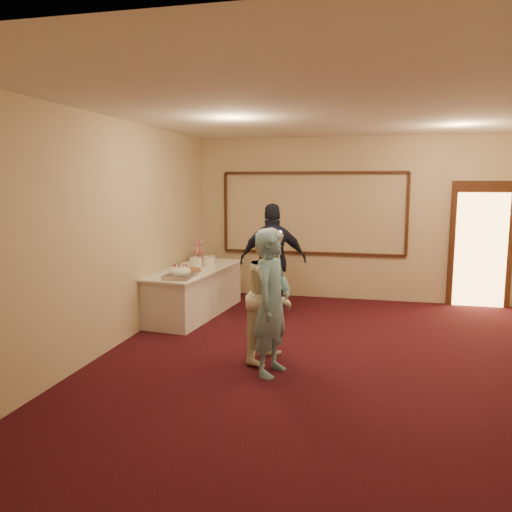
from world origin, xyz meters
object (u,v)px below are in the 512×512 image
(pavlova_tray, at_px, (180,273))
(plate_stack_a, at_px, (196,263))
(buffet_table, at_px, (194,291))
(woman, at_px, (271,295))
(cupcake_stand, at_px, (199,252))
(man, at_px, (272,303))
(guest, at_px, (273,260))
(tart, at_px, (193,270))
(plate_stack_b, at_px, (209,261))

(pavlova_tray, bearing_deg, plate_stack_a, 96.00)
(buffet_table, relative_size, woman, 1.48)
(cupcake_stand, bearing_deg, man, -57.64)
(buffet_table, xyz_separation_m, pavlova_tray, (0.12, -0.88, 0.47))
(pavlova_tray, distance_m, guest, 1.62)
(woman, relative_size, guest, 0.89)
(woman, bearing_deg, plate_stack_a, 52.78)
(woman, bearing_deg, guest, 21.94)
(pavlova_tray, distance_m, cupcake_stand, 1.80)
(buffet_table, height_order, woman, woman)
(tart, xyz_separation_m, woman, (1.56, -1.49, 0.02))
(buffet_table, xyz_separation_m, man, (1.77, -2.26, 0.44))
(plate_stack_b, xyz_separation_m, woman, (1.50, -2.10, -0.04))
(cupcake_stand, xyz_separation_m, woman, (1.89, -2.71, -0.10))
(buffet_table, relative_size, tart, 8.31)
(woman, xyz_separation_m, guest, (-0.38, 2.05, 0.10))
(man, bearing_deg, plate_stack_b, 45.00)
(buffet_table, distance_m, tart, 0.53)
(tart, xyz_separation_m, man, (1.66, -1.93, 0.03))
(guest, bearing_deg, plate_stack_b, -15.58)
(tart, bearing_deg, cupcake_stand, 105.26)
(cupcake_stand, distance_m, tart, 1.26)
(cupcake_stand, bearing_deg, buffet_table, -75.91)
(plate_stack_a, bearing_deg, cupcake_stand, 106.35)
(tart, relative_size, man, 0.18)
(tart, bearing_deg, man, -49.31)
(cupcake_stand, height_order, man, man)
(plate_stack_a, bearing_deg, plate_stack_b, 56.78)
(plate_stack_a, distance_m, man, 2.90)
(tart, relative_size, woman, 0.18)
(plate_stack_b, bearing_deg, guest, -2.50)
(tart, xyz_separation_m, guest, (1.18, 0.56, 0.12))
(pavlova_tray, bearing_deg, woman, -31.21)
(plate_stack_b, distance_m, tart, 0.61)
(pavlova_tray, bearing_deg, buffet_table, 97.70)
(guest, bearing_deg, tart, 12.18)
(plate_stack_a, xyz_separation_m, tart, (0.09, -0.38, -0.06))
(buffet_table, bearing_deg, plate_stack_b, 59.48)
(plate_stack_b, relative_size, guest, 0.11)
(plate_stack_b, relative_size, tart, 0.71)
(pavlova_tray, relative_size, woman, 0.34)
(pavlova_tray, distance_m, man, 2.15)
(man, distance_m, woman, 0.45)
(buffet_table, bearing_deg, man, -51.87)
(cupcake_stand, bearing_deg, tart, -74.74)
(pavlova_tray, relative_size, plate_stack_a, 2.66)
(cupcake_stand, height_order, tart, cupcake_stand)
(man, bearing_deg, cupcake_stand, 45.13)
(plate_stack_b, bearing_deg, cupcake_stand, 122.89)
(plate_stack_b, bearing_deg, plate_stack_a, -123.22)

